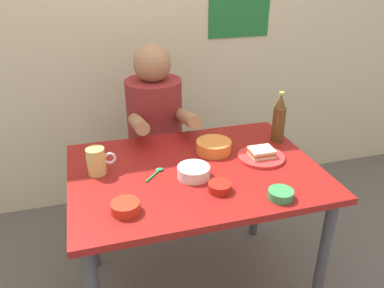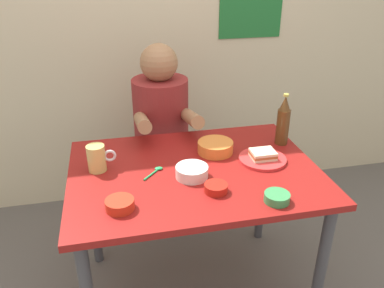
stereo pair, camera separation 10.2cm
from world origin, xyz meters
name	(u,v)px [view 1 (the left image)]	position (x,y,z in m)	size (l,w,h in m)	color
wall_back	(147,8)	(0.00, 1.05, 1.30)	(4.40, 0.09, 2.60)	beige
dining_table	(195,187)	(0.00, 0.00, 0.65)	(1.10, 0.80, 0.74)	maroon
stool	(157,176)	(-0.06, 0.63, 0.35)	(0.34, 0.34, 0.45)	#4C4C51
person_seated	(155,115)	(-0.06, 0.62, 0.77)	(0.33, 0.56, 0.72)	maroon
plate_orange	(261,157)	(0.33, 0.01, 0.75)	(0.22, 0.22, 0.01)	red
sandwich	(262,152)	(0.33, 0.01, 0.77)	(0.11, 0.09, 0.04)	beige
beer_mug	(97,161)	(-0.42, 0.08, 0.80)	(0.13, 0.08, 0.12)	#D1BC66
beer_bottle	(279,119)	(0.49, 0.16, 0.86)	(0.06, 0.06, 0.26)	#593819
sauce_bowl_chili	(125,207)	(-0.34, -0.23, 0.76)	(0.11, 0.11, 0.04)	red
dip_bowl_green	(281,194)	(0.26, -0.31, 0.76)	(0.10, 0.10, 0.03)	#388C4C
sambal_bowl_red	(220,187)	(0.04, -0.20, 0.76)	(0.10, 0.10, 0.03)	#B21E14
rice_bowl_white	(194,171)	(-0.03, -0.06, 0.77)	(0.14, 0.14, 0.05)	silver
soup_bowl_orange	(214,146)	(0.13, 0.14, 0.77)	(0.17, 0.17, 0.05)	orange
spoon	(157,172)	(-0.17, 0.01, 0.75)	(0.10, 0.10, 0.01)	#26A559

